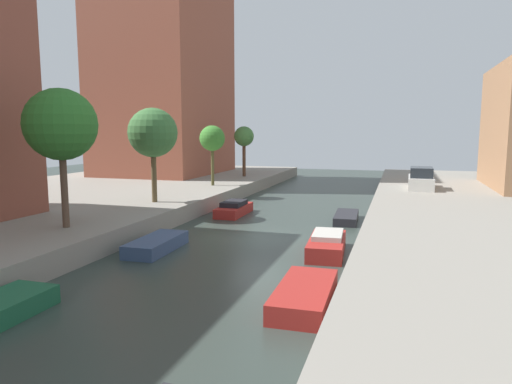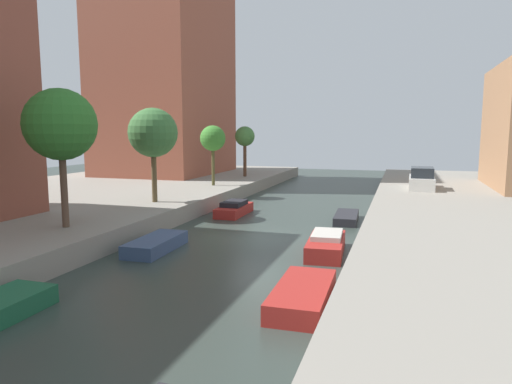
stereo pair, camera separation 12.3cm
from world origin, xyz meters
The scene contains 13 objects.
ground_plane centered at (0.00, 0.00, 0.00)m, with size 84.00×84.00×0.00m, color #2D3833.
quay_left centered at (-15.00, 0.00, 0.50)m, with size 20.00×64.00×1.00m, color gray.
apartment_tower_far centered at (-16.00, 20.61, 12.67)m, with size 10.00×12.90×23.34m, color brown.
street_tree_1 centered at (-7.35, -4.49, 5.44)m, with size 3.07×3.07×6.00m.
street_tree_2 centered at (-7.35, 3.12, 5.07)m, with size 2.89×2.89×5.55m.
street_tree_3 centered at (-7.35, 12.01, 4.61)m, with size 1.97×1.97×4.64m.
street_tree_4 centered at (-7.35, 19.55, 4.63)m, with size 1.84×1.84×4.65m.
parked_car centered at (8.06, 14.71, 1.66)m, with size 1.84×4.48×1.59m.
moored_boat_left_2 centered at (-3.47, -3.52, 0.29)m, with size 1.56×3.58×0.57m.
moored_boat_left_3 centered at (-3.25, 5.66, 0.37)m, with size 1.47×3.69×0.87m.
moored_boat_right_2 centered at (3.94, -7.75, 0.30)m, with size 1.65×3.80×0.60m.
moored_boat_right_3 centered at (3.68, -1.73, 0.39)m, with size 1.71×3.82×0.88m.
moored_boat_right_4 centered at (3.69, 5.65, 0.23)m, with size 1.44×3.67×0.46m.
Camera 1 is at (6.49, -20.71, 5.17)m, focal length 32.01 mm.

